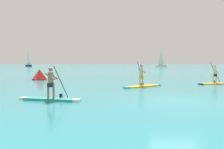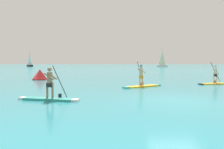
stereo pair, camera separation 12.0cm
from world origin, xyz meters
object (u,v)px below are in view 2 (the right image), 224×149
paddleboarder_near_left (49,93)px  sailboat_right_horizon (162,64)px  paddleboarder_mid_center (142,82)px  race_marker_buoy (40,75)px  paddleboarder_far_right (215,80)px  sailboat_left_horizon (30,65)px

paddleboarder_near_left → sailboat_right_horizon: bearing=87.2°
paddleboarder_mid_center → race_marker_buoy: size_ratio=2.06×
paddleboarder_mid_center → race_marker_buoy: bearing=109.5°
paddleboarder_mid_center → paddleboarder_far_right: size_ratio=1.11×
sailboat_left_horizon → sailboat_right_horizon: (56.43, -9.50, 0.14)m
paddleboarder_mid_center → sailboat_left_horizon: 91.96m
paddleboarder_near_left → sailboat_right_horizon: size_ratio=0.41×
paddleboarder_far_right → paddleboarder_near_left: bearing=-158.3°
sailboat_left_horizon → paddleboarder_mid_center: bearing=-5.7°
paddleboarder_mid_center → race_marker_buoy: (-9.84, 7.32, 0.16)m
paddleboarder_mid_center → paddleboarder_far_right: paddleboarder_mid_center is taller
paddleboarder_near_left → paddleboarder_far_right: (12.04, 8.04, 0.04)m
paddleboarder_mid_center → sailboat_left_horizon: size_ratio=0.45×
paddleboarder_near_left → race_marker_buoy: size_ratio=2.03×
paddleboarder_mid_center → sailboat_left_horizon: bearing=79.6°
paddleboarder_mid_center → race_marker_buoy: paddleboarder_mid_center is taller
paddleboarder_mid_center → sailboat_right_horizon: (19.86, 74.88, 0.65)m
sailboat_right_horizon → paddleboarder_mid_center: bearing=82.9°
sailboat_left_horizon → paddleboarder_far_right: bearing=-1.5°
race_marker_buoy → sailboat_left_horizon: size_ratio=0.22×
paddleboarder_near_left → paddleboarder_far_right: bearing=48.3°
paddleboarder_far_right → sailboat_left_horizon: sailboat_left_horizon is taller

